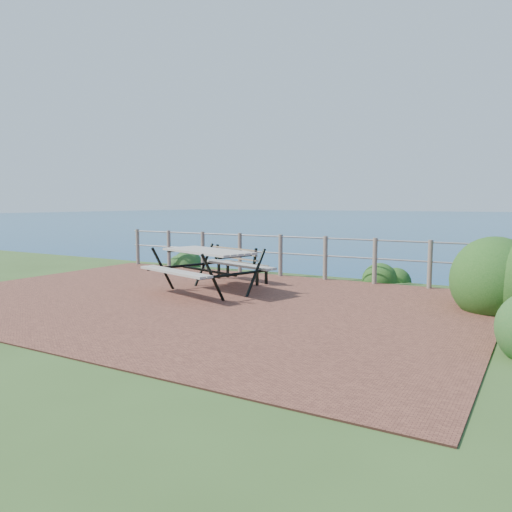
% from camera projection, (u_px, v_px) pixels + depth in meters
% --- Properties ---
extents(ground, '(10.00, 7.00, 0.12)m').
position_uv_depth(ground, '(196.00, 300.00, 9.12)').
color(ground, brown).
rests_on(ground, ground).
extents(safety_railing, '(9.40, 0.10, 1.00)m').
position_uv_depth(safety_railing, '(281.00, 253.00, 11.94)').
color(safety_railing, '#6B5B4C').
rests_on(safety_railing, ground).
extents(picnic_table, '(2.14, 1.66, 0.84)m').
position_uv_depth(picnic_table, '(208.00, 267.00, 9.73)').
color(picnic_table, '#A09C90').
rests_on(picnic_table, ground).
extents(park_bench, '(1.46, 0.76, 0.80)m').
position_uv_depth(park_bench, '(242.00, 259.00, 11.15)').
color(park_bench, brown).
rests_on(park_bench, ground).
extents(shrub_right_front, '(1.46, 1.46, 2.07)m').
position_uv_depth(shrub_right_front, '(512.00, 315.00, 7.94)').
color(shrub_right_front, '#184415').
rests_on(shrub_right_front, ground).
extents(shrub_right_edge, '(1.07, 1.07, 1.53)m').
position_uv_depth(shrub_right_edge, '(501.00, 297.00, 9.38)').
color(shrub_right_edge, '#184415').
rests_on(shrub_right_edge, ground).
extents(shrub_lip_west, '(0.88, 0.88, 0.66)m').
position_uv_depth(shrub_lip_west, '(186.00, 266.00, 14.06)').
color(shrub_lip_west, '#1F5321').
rests_on(shrub_lip_west, ground).
extents(shrub_lip_east, '(0.84, 0.84, 0.60)m').
position_uv_depth(shrub_lip_east, '(384.00, 281.00, 11.31)').
color(shrub_lip_east, '#184415').
rests_on(shrub_lip_east, ground).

